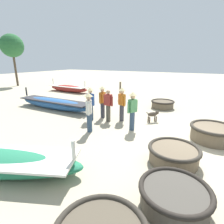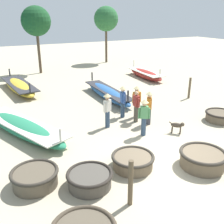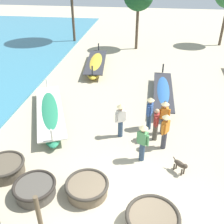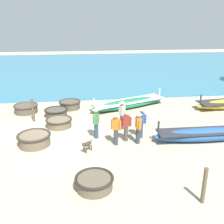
% 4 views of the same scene
% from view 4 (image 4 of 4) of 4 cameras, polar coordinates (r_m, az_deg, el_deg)
% --- Properties ---
extents(ground_plane, '(80.00, 80.00, 0.00)m').
position_cam_4_polar(ground_plane, '(14.18, -13.21, -5.44)').
color(ground_plane, tan).
extents(sea, '(28.00, 52.00, 0.10)m').
position_cam_4_polar(sea, '(33.85, -3.10, 9.59)').
color(sea, teal).
rests_on(sea, ground).
extents(coracle_upturned, '(1.44, 1.44, 0.48)m').
position_cam_4_polar(coracle_upturned, '(9.89, -3.87, -14.97)').
color(coracle_upturned, brown).
rests_on(coracle_upturned, ground).
extents(coracle_far_left, '(1.58, 1.58, 0.55)m').
position_cam_4_polar(coracle_far_left, '(18.26, -18.22, 0.78)').
color(coracle_far_left, brown).
rests_on(coracle_far_left, ground).
extents(coracle_far_right, '(1.50, 1.50, 0.54)m').
position_cam_4_polar(coracle_far_right, '(18.40, -9.16, 1.66)').
color(coracle_far_right, brown).
rests_on(coracle_far_right, ground).
extents(coracle_front_left, '(1.65, 1.65, 0.59)m').
position_cam_4_polar(coracle_front_left, '(13.46, -16.57, -5.64)').
color(coracle_front_left, brown).
rests_on(coracle_front_left, ground).
extents(coracle_beside_post, '(1.47, 1.47, 0.50)m').
position_cam_4_polar(coracle_beside_post, '(17.04, -12.06, -0.07)').
color(coracle_beside_post, '#4C473F').
rests_on(coracle_beside_post, ground).
extents(coracle_center, '(1.51, 1.51, 0.50)m').
position_cam_4_polar(coracle_center, '(15.38, -11.46, -2.20)').
color(coracle_center, brown).
rests_on(coracle_center, ground).
extents(long_boat_blue_hull, '(1.13, 5.62, 1.16)m').
position_cam_4_polar(long_boat_blue_hull, '(14.23, 20.01, -4.57)').
color(long_boat_blue_hull, '#285693').
rests_on(long_boat_blue_hull, ground).
extents(long_boat_ochre_hull, '(3.33, 5.89, 1.05)m').
position_cam_4_polar(long_boat_ochre_hull, '(18.39, 3.67, 1.90)').
color(long_boat_ochre_hull, '#237551').
rests_on(long_boat_ochre_hull, ground).
extents(fisherman_hauling, '(0.37, 0.46, 1.67)m').
position_cam_4_polar(fisherman_hauling, '(12.69, 0.87, -3.20)').
color(fisherman_hauling, '#383842').
rests_on(fisherman_hauling, ground).
extents(fisherman_with_hat, '(0.48, 0.36, 1.67)m').
position_cam_4_polar(fisherman_with_hat, '(14.55, 2.18, -0.18)').
color(fisherman_with_hat, '#2D425B').
rests_on(fisherman_with_hat, ground).
extents(fisherman_crouching, '(0.25, 0.53, 1.57)m').
position_cam_4_polar(fisherman_crouching, '(13.15, 3.09, -2.96)').
color(fisherman_crouching, '#4C473D').
rests_on(fisherman_crouching, ground).
extents(fisherman_standing_left, '(0.53, 0.36, 1.67)m').
position_cam_4_polar(fisherman_standing_left, '(12.88, 5.73, -2.93)').
color(fisherman_standing_left, '#383842').
rests_on(fisherman_standing_left, ground).
extents(fisherman_by_coracle, '(0.36, 0.51, 1.67)m').
position_cam_4_polar(fisherman_by_coracle, '(13.53, 6.37, -1.84)').
color(fisherman_by_coracle, '#2D425B').
rests_on(fisherman_by_coracle, ground).
extents(fisherman_standing_right, '(0.48, 0.36, 1.67)m').
position_cam_4_polar(fisherman_standing_right, '(13.43, -3.49, -1.92)').
color(fisherman_standing_right, '#2D425B').
rests_on(fisherman_standing_right, ground).
extents(dog, '(0.53, 0.52, 0.55)m').
position_cam_4_polar(dog, '(12.30, -5.48, -7.06)').
color(dog, '#3D3328').
rests_on(dog, ground).
extents(mooring_post_inland, '(0.14, 0.14, 1.42)m').
position_cam_4_polar(mooring_post_inland, '(16.41, -16.82, 0.37)').
color(mooring_post_inland, brown).
rests_on(mooring_post_inland, ground).
extents(mooring_post_shoreline, '(0.14, 0.14, 1.33)m').
position_cam_4_polar(mooring_post_shoreline, '(9.49, 19.43, -14.87)').
color(mooring_post_shoreline, brown).
rests_on(mooring_post_shoreline, ground).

